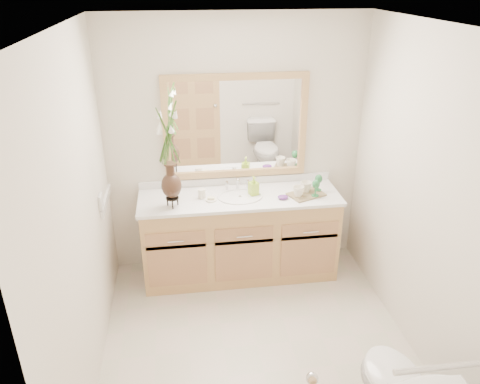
{
  "coord_description": "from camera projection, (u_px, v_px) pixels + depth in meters",
  "views": [
    {
      "loc": [
        -0.53,
        -2.8,
        2.67
      ],
      "look_at": [
        -0.05,
        0.65,
        1.04
      ],
      "focal_mm": 35.0,
      "sensor_mm": 36.0,
      "label": 1
    }
  ],
  "objects": [
    {
      "name": "soap_bottle",
      "position": [
        254.0,
        186.0,
        4.27
      ],
      "size": [
        0.09,
        0.09,
        0.16
      ],
      "primitive_type": "imported",
      "rotation": [
        0.0,
        0.0,
        0.3
      ],
      "color": "#A0CE30",
      "rests_on": "counter"
    },
    {
      "name": "sink",
      "position": [
        240.0,
        202.0,
        4.27
      ],
      "size": [
        0.38,
        0.34,
        0.23
      ],
      "color": "white",
      "rests_on": "counter"
    },
    {
      "name": "tray",
      "position": [
        306.0,
        194.0,
        4.28
      ],
      "size": [
        0.37,
        0.31,
        0.02
      ],
      "primitive_type": "cube",
      "rotation": [
        0.0,
        0.0,
        0.38
      ],
      "color": "brown",
      "rests_on": "counter"
    },
    {
      "name": "goblet_back",
      "position": [
        319.0,
        180.0,
        4.3
      ],
      "size": [
        0.07,
        0.07,
        0.16
      ],
      "color": "#26723A",
      "rests_on": "tray"
    },
    {
      "name": "purple_dish",
      "position": [
        283.0,
        197.0,
        4.21
      ],
      "size": [
        0.11,
        0.09,
        0.03
      ],
      "primitive_type": "ellipsoid",
      "rotation": [
        0.0,
        0.0,
        0.13
      ],
      "color": "#5E297B",
      "rests_on": "counter"
    },
    {
      "name": "wall_back",
      "position": [
        236.0,
        147.0,
        4.37
      ],
      "size": [
        2.4,
        0.02,
        2.4
      ],
      "primitive_type": "cube",
      "color": "silver",
      "rests_on": "floor"
    },
    {
      "name": "vanity",
      "position": [
        240.0,
        237.0,
        4.45
      ],
      "size": [
        1.8,
        0.55,
        0.8
      ],
      "color": "tan",
      "rests_on": "floor"
    },
    {
      "name": "ceiling",
      "position": [
        264.0,
        26.0,
        2.69
      ],
      "size": [
        2.4,
        2.6,
        0.02
      ],
      "primitive_type": "cube",
      "color": "white",
      "rests_on": "wall_back"
    },
    {
      "name": "tumbler",
      "position": [
        202.0,
        193.0,
        4.21
      ],
      "size": [
        0.07,
        0.07,
        0.09
      ],
      "primitive_type": "cylinder",
      "color": "#EFE7CF",
      "rests_on": "counter"
    },
    {
      "name": "switch_plate",
      "position": [
        101.0,
        201.0,
        3.83
      ],
      "size": [
        0.02,
        0.12,
        0.12
      ],
      "primitive_type": "cube",
      "color": "white",
      "rests_on": "wall_left"
    },
    {
      "name": "flower_vase",
      "position": [
        169.0,
        145.0,
        3.84
      ],
      "size": [
        0.2,
        0.2,
        0.84
      ],
      "rotation": [
        0.0,
        0.0,
        0.33
      ],
      "color": "black",
      "rests_on": "counter"
    },
    {
      "name": "goblet_front",
      "position": [
        316.0,
        185.0,
        4.19
      ],
      "size": [
        0.07,
        0.07,
        0.16
      ],
      "color": "#26723A",
      "rests_on": "tray"
    },
    {
      "name": "wall_right",
      "position": [
        425.0,
        200.0,
        3.35
      ],
      "size": [
        0.02,
        2.6,
        2.4
      ],
      "primitive_type": "cube",
      "color": "silver",
      "rests_on": "floor"
    },
    {
      "name": "counter",
      "position": [
        240.0,
        198.0,
        4.27
      ],
      "size": [
        1.84,
        0.57,
        0.03
      ],
      "primitive_type": "cube",
      "color": "white",
      "rests_on": "vanity"
    },
    {
      "name": "grab_bar",
      "position": [
        448.0,
        367.0,
        2.26
      ],
      "size": [
        0.55,
        0.03,
        0.03
      ],
      "primitive_type": "cylinder",
      "rotation": [
        0.0,
        1.57,
        0.0
      ],
      "color": "silver",
      "rests_on": "wall_front"
    },
    {
      "name": "wall_front",
      "position": [
        313.0,
        347.0,
        2.03
      ],
      "size": [
        2.4,
        0.02,
        2.4
      ],
      "primitive_type": "cube",
      "color": "silver",
      "rests_on": "floor"
    },
    {
      "name": "mug_right",
      "position": [
        306.0,
        186.0,
        4.29
      ],
      "size": [
        0.12,
        0.12,
        0.11
      ],
      "primitive_type": "imported",
      "rotation": [
        0.0,
        0.0,
        0.18
      ],
      "color": "#EFE7CF",
      "rests_on": "tray"
    },
    {
      "name": "floor",
      "position": [
        257.0,
        345.0,
        3.71
      ],
      "size": [
        2.6,
        2.6,
        0.0
      ],
      "primitive_type": "plane",
      "color": "beige",
      "rests_on": "ground"
    },
    {
      "name": "mug_left",
      "position": [
        298.0,
        191.0,
        4.21
      ],
      "size": [
        0.13,
        0.13,
        0.1
      ],
      "primitive_type": "imported",
      "rotation": [
        0.0,
        0.0,
        -0.38
      ],
      "color": "#EFE7CF",
      "rests_on": "tray"
    },
    {
      "name": "soap_dish",
      "position": [
        211.0,
        199.0,
        4.18
      ],
      "size": [
        0.1,
        0.1,
        0.03
      ],
      "color": "#EFE7CF",
      "rests_on": "counter"
    },
    {
      "name": "mirror",
      "position": [
        236.0,
        127.0,
        4.26
      ],
      "size": [
        1.32,
        0.04,
        0.97
      ],
      "color": "white",
      "rests_on": "wall_back"
    },
    {
      "name": "wall_left",
      "position": [
        79.0,
        222.0,
        3.05
      ],
      "size": [
        0.02,
        2.6,
        2.4
      ],
      "primitive_type": "cube",
      "color": "silver",
      "rests_on": "floor"
    }
  ]
}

